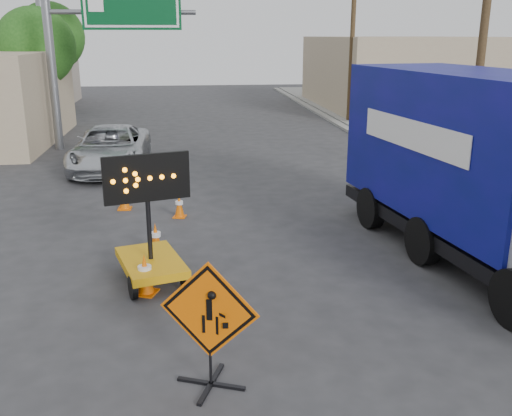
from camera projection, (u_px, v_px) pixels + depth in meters
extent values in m
plane|color=#2D2D30|center=(271.00, 374.00, 8.24)|extent=(100.00, 100.00, 0.00)
cube|color=gray|center=(390.00, 153.00, 23.31)|extent=(0.40, 60.00, 0.12)
cube|color=gray|center=(444.00, 152.00, 23.58)|extent=(4.00, 60.00, 0.15)
cube|color=tan|center=(398.00, 73.00, 37.59)|extent=(10.00, 14.00, 4.60)
cylinder|color=slate|center=(52.00, 68.00, 23.57)|extent=(0.36, 0.36, 6.80)
cylinder|color=slate|center=(122.00, 12.00, 23.29)|extent=(6.00, 0.20, 0.20)
cube|color=#05401C|center=(131.00, 4.00, 23.13)|extent=(4.00, 0.10, 2.00)
cube|color=silver|center=(131.00, 4.00, 23.07)|extent=(3.80, 0.01, 1.80)
cylinder|color=slate|center=(44.00, 39.00, 30.61)|extent=(0.44, 0.44, 9.00)
cylinder|color=#4B3720|center=(483.00, 42.00, 17.37)|extent=(0.26, 0.26, 9.00)
cylinder|color=#4B3720|center=(352.00, 39.00, 30.66)|extent=(0.26, 0.26, 9.00)
cylinder|color=#4B3720|center=(42.00, 101.00, 27.71)|extent=(0.28, 0.28, 3.25)
sphere|color=#1D4C15|center=(36.00, 47.00, 26.97)|extent=(3.71, 3.71, 3.71)
cylinder|color=#4B3720|center=(55.00, 84.00, 35.14)|extent=(0.28, 0.28, 3.58)
sphere|color=#1D4C15|center=(50.00, 37.00, 34.32)|extent=(4.10, 4.10, 4.10)
cube|color=black|center=(211.00, 384.00, 7.98)|extent=(0.95, 0.43, 0.04)
cube|color=black|center=(211.00, 384.00, 7.98)|extent=(0.43, 0.95, 0.04)
cylinder|color=black|center=(210.00, 361.00, 7.87)|extent=(0.04, 0.04, 0.77)
cube|color=#EA5F04|center=(209.00, 310.00, 7.65)|extent=(1.32, 0.54, 1.41)
cube|color=black|center=(209.00, 310.00, 7.65)|extent=(1.22, 0.49, 1.31)
cube|color=#D1910B|center=(151.00, 262.00, 11.22)|extent=(1.56, 2.05, 0.16)
cylinder|color=black|center=(148.00, 212.00, 10.92)|extent=(0.09, 0.09, 2.00)
cube|color=black|center=(146.00, 177.00, 10.72)|extent=(1.60, 0.54, 0.91)
imported|color=silver|center=(111.00, 148.00, 20.63)|extent=(2.62, 5.58, 1.54)
cube|color=black|center=(478.00, 234.00, 12.17)|extent=(3.61, 8.55, 0.31)
cube|color=#071156|center=(469.00, 144.00, 12.43)|extent=(3.45, 6.72, 3.11)
cube|color=#EA5F04|center=(146.00, 292.00, 10.82)|extent=(0.52, 0.52, 0.03)
cone|color=#EA5F04|center=(145.00, 273.00, 10.71)|extent=(0.31, 0.31, 0.76)
cylinder|color=silver|center=(145.00, 269.00, 10.68)|extent=(0.26, 0.26, 0.11)
cube|color=#EA5F04|center=(156.00, 253.00, 12.79)|extent=(0.45, 0.45, 0.03)
cone|color=#EA5F04|center=(156.00, 238.00, 12.68)|extent=(0.28, 0.28, 0.69)
cylinder|color=silver|center=(155.00, 234.00, 12.66)|extent=(0.23, 0.23, 0.10)
cube|color=#EA5F04|center=(180.00, 217.00, 15.36)|extent=(0.39, 0.39, 0.03)
cone|color=#EA5F04|center=(179.00, 205.00, 15.26)|extent=(0.25, 0.25, 0.61)
cylinder|color=silver|center=(179.00, 203.00, 15.24)|extent=(0.21, 0.21, 0.09)
cube|color=#EA5F04|center=(125.00, 208.00, 16.07)|extent=(0.38, 0.38, 0.03)
cone|color=#EA5F04|center=(124.00, 196.00, 15.96)|extent=(0.29, 0.29, 0.69)
cylinder|color=silver|center=(124.00, 193.00, 15.94)|extent=(0.23, 0.23, 0.10)
cube|color=#EA5F04|center=(132.00, 198.00, 17.15)|extent=(0.39, 0.39, 0.03)
cone|color=#EA5F04|center=(131.00, 187.00, 17.05)|extent=(0.26, 0.26, 0.64)
cylinder|color=silver|center=(131.00, 184.00, 17.03)|extent=(0.22, 0.22, 0.09)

